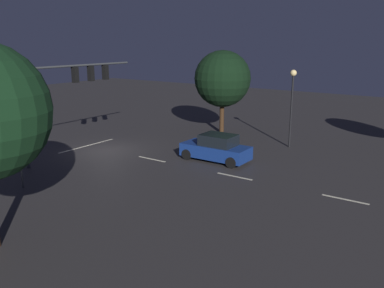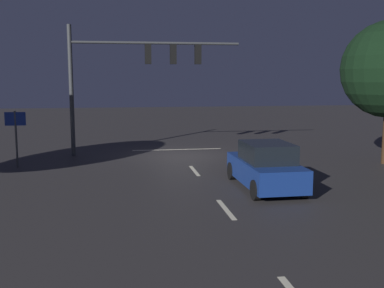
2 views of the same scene
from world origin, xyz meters
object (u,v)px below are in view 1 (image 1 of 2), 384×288
at_px(street_lamp_left_kerb, 292,94).
at_px(tree_left_near, 222,79).
at_px(car_approaching, 216,148).
at_px(traffic_signal_assembly, 67,84).
at_px(route_sign, 20,153).

height_order(street_lamp_left_kerb, tree_left_near, tree_left_near).
relative_size(car_approaching, tree_left_near, 0.66).
xyz_separation_m(traffic_signal_assembly, car_approaching, (-4.39, 8.40, -3.85)).
distance_m(car_approaching, tree_left_near, 8.84).
bearing_deg(route_sign, street_lamp_left_kerb, 152.82).
height_order(car_approaching, tree_left_near, tree_left_near).
relative_size(street_lamp_left_kerb, route_sign, 2.13).
height_order(traffic_signal_assembly, car_approaching, traffic_signal_assembly).
relative_size(traffic_signal_assembly, car_approaching, 2.01).
bearing_deg(tree_left_near, street_lamp_left_kerb, 79.22).
xyz_separation_m(traffic_signal_assembly, street_lamp_left_kerb, (-10.30, 10.85, -0.89)).
bearing_deg(car_approaching, tree_left_near, -151.59).
distance_m(traffic_signal_assembly, tree_left_near, 12.37).
relative_size(car_approaching, street_lamp_left_kerb, 0.81).
xyz_separation_m(traffic_signal_assembly, tree_left_near, (-11.49, 4.56, -0.27)).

